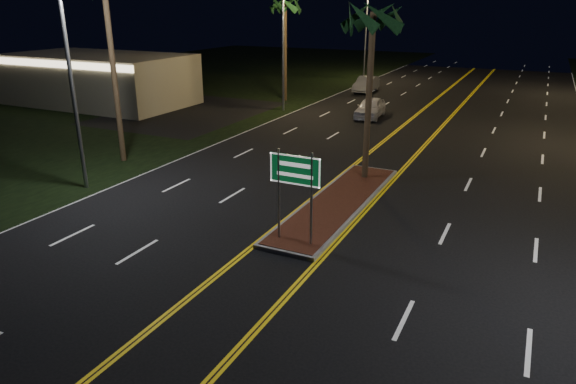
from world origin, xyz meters
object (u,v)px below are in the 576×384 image
Objects in this scene: highway_sign at (295,179)px; streetlight_left_near at (75,59)px; median_island at (338,203)px; car_near at (370,106)px; streetlight_left_far at (370,26)px; commercial_building at (99,79)px; palm_median at (373,17)px; palm_left_far at (285,5)px; car_far at (366,83)px; streetlight_left_mid at (288,35)px.

highway_sign is 11.17m from streetlight_left_near.
streetlight_left_near is at bearing 173.53° from highway_sign.
median_island is at bearing 15.78° from streetlight_left_near.
car_near is (-4.11, 21.59, -1.57)m from highway_sign.
streetlight_left_near is at bearing -90.00° from streetlight_left_far.
highway_sign is 0.36× the size of streetlight_left_far.
streetlight_left_far is at bearing 57.35° from commercial_building.
palm_left_far reaches higher than palm_median.
streetlight_left_far is 1.02× the size of palm_left_far.
highway_sign is 0.39× the size of palm_median.
streetlight_left_near is at bearing -97.12° from car_far.
streetlight_left_mid reaches higher than palm_median.
streetlight_left_mid is 8.11m from car_near.
commercial_building is at bearing -172.84° from car_near.
streetlight_left_near reaches higher than car_near.
median_island is 38.89m from streetlight_left_far.
median_island is 8.00m from palm_median.
car_near is (8.69, -3.61, -6.91)m from palm_left_far.
highway_sign is 0.36× the size of palm_left_far.
median_island is 12.36m from streetlight_left_near.
median_island is 1.14× the size of streetlight_left_far.
streetlight_left_near is 21.94m from car_near.
streetlight_left_near reaches higher than palm_left_far.
streetlight_left_mid is 12.74m from car_far.
streetlight_left_far is 1.79× the size of car_far.
car_near is 11.76m from car_far.
streetlight_left_mid reaches higher than highway_sign.
streetlight_left_far is (-10.61, 41.20, 3.25)m from highway_sign.
streetlight_left_near is 31.97m from car_far.
palm_median reaches higher than highway_sign.
streetlight_left_mid reaches higher than median_island.
streetlight_left_far reaches higher than median_island.
car_far is (-7.99, 28.49, 0.75)m from median_island.
streetlight_left_mid is at bearing -105.23° from car_far.
highway_sign is (0.00, -4.20, 2.32)m from median_island.
car_near reaches higher than median_island.
palm_median is (0.00, 7.70, 4.87)m from highway_sign.
streetlight_left_mid is (15.39, 4.01, 3.65)m from commercial_building.
car_near is at bearing 106.47° from palm_median.
palm_left_far reaches higher than median_island.
highway_sign is at bearing -78.63° from car_far.
highway_sign is 9.11m from palm_median.
streetlight_left_near reaches higher than median_island.
median_island is 17.88m from car_near.
commercial_building is at bearing 159.95° from palm_median.
car_far is (2.63, 11.49, -4.82)m from streetlight_left_mid.
streetlight_left_mid reaches higher than palm_left_far.
commercial_building is 23.80m from car_far.
streetlight_left_far is at bearing 106.00° from median_island.
palm_median is at bearing -72.42° from streetlight_left_far.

